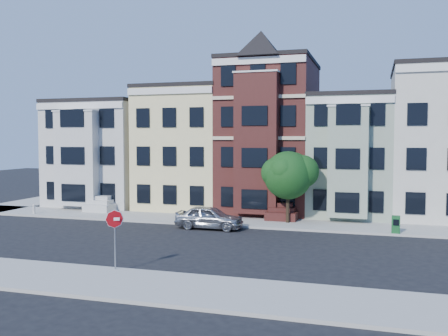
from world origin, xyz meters
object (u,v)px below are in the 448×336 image
(parked_car, at_px, (209,217))
(fire_hydrant, at_px, (34,210))
(newspaper_box, at_px, (396,224))
(street_tree, at_px, (288,179))
(stop_sign, at_px, (115,236))

(parked_car, distance_m, fire_hydrant, 14.95)
(newspaper_box, bearing_deg, street_tree, 170.80)
(newspaper_box, bearing_deg, fire_hydrant, -174.57)
(newspaper_box, distance_m, stop_sign, 17.63)
(fire_hydrant, distance_m, stop_sign, 19.32)
(street_tree, distance_m, fire_hydrant, 19.82)
(street_tree, bearing_deg, fire_hydrant, -175.40)
(newspaper_box, relative_size, stop_sign, 0.36)
(newspaper_box, xyz_separation_m, stop_sign, (-12.30, -12.60, 0.96))
(street_tree, distance_m, parked_car, 6.13)
(fire_hydrant, xyz_separation_m, stop_sign, (14.28, -12.96, 1.21))
(newspaper_box, bearing_deg, parked_car, -168.11)
(parked_car, xyz_separation_m, newspaper_box, (11.71, 1.16, -0.08))
(fire_hydrant, bearing_deg, stop_sign, -42.23)
(stop_sign, bearing_deg, newspaper_box, 25.62)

